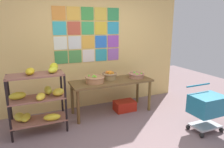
{
  "coord_description": "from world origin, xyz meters",
  "views": [
    {
      "loc": [
        -1.37,
        -2.35,
        1.82
      ],
      "look_at": [
        0.05,
        0.92,
        0.94
      ],
      "focal_mm": 32.35,
      "sensor_mm": 36.0,
      "label": 1
    }
  ],
  "objects_px": {
    "display_table": "(112,84)",
    "shopping_cart": "(207,106)",
    "banana_shelf_unit": "(39,96)",
    "fruit_basket_centre": "(136,75)",
    "produce_crate_under_table": "(125,106)",
    "fruit_basket_right": "(95,79)",
    "fruit_basket_back_right": "(110,75)"
  },
  "relations": [
    {
      "from": "banana_shelf_unit",
      "to": "fruit_basket_right",
      "type": "distance_m",
      "value": 1.11
    },
    {
      "from": "banana_shelf_unit",
      "to": "display_table",
      "type": "bearing_deg",
      "value": 9.37
    },
    {
      "from": "banana_shelf_unit",
      "to": "shopping_cart",
      "type": "distance_m",
      "value": 2.88
    },
    {
      "from": "shopping_cart",
      "to": "produce_crate_under_table",
      "type": "bearing_deg",
      "value": 123.14
    },
    {
      "from": "display_table",
      "to": "banana_shelf_unit",
      "type": "bearing_deg",
      "value": -170.63
    },
    {
      "from": "banana_shelf_unit",
      "to": "display_table",
      "type": "distance_m",
      "value": 1.47
    },
    {
      "from": "produce_crate_under_table",
      "to": "fruit_basket_back_right",
      "type": "bearing_deg",
      "value": 150.69
    },
    {
      "from": "fruit_basket_back_right",
      "to": "fruit_basket_right",
      "type": "distance_m",
      "value": 0.4
    },
    {
      "from": "fruit_basket_centre",
      "to": "shopping_cart",
      "type": "relative_size",
      "value": 0.44
    },
    {
      "from": "shopping_cart",
      "to": "display_table",
      "type": "bearing_deg",
      "value": 129.91
    },
    {
      "from": "fruit_basket_back_right",
      "to": "shopping_cart",
      "type": "distance_m",
      "value": 1.93
    },
    {
      "from": "display_table",
      "to": "fruit_basket_centre",
      "type": "height_order",
      "value": "fruit_basket_centre"
    },
    {
      "from": "banana_shelf_unit",
      "to": "fruit_basket_centre",
      "type": "height_order",
      "value": "banana_shelf_unit"
    },
    {
      "from": "banana_shelf_unit",
      "to": "fruit_basket_back_right",
      "type": "xyz_separation_m",
      "value": [
        1.45,
        0.35,
        0.14
      ]
    },
    {
      "from": "display_table",
      "to": "produce_crate_under_table",
      "type": "height_order",
      "value": "display_table"
    },
    {
      "from": "produce_crate_under_table",
      "to": "shopping_cart",
      "type": "height_order",
      "value": "shopping_cart"
    },
    {
      "from": "display_table",
      "to": "shopping_cart",
      "type": "xyz_separation_m",
      "value": [
        1.19,
        -1.38,
        -0.16
      ]
    },
    {
      "from": "fruit_basket_centre",
      "to": "display_table",
      "type": "bearing_deg",
      "value": 178.47
    },
    {
      "from": "banana_shelf_unit",
      "to": "shopping_cart",
      "type": "relative_size",
      "value": 1.5
    },
    {
      "from": "display_table",
      "to": "fruit_basket_right",
      "type": "bearing_deg",
      "value": -176.96
    },
    {
      "from": "display_table",
      "to": "shopping_cart",
      "type": "relative_size",
      "value": 2.14
    },
    {
      "from": "produce_crate_under_table",
      "to": "shopping_cart",
      "type": "distance_m",
      "value": 1.65
    },
    {
      "from": "display_table",
      "to": "shopping_cart",
      "type": "bearing_deg",
      "value": -49.24
    },
    {
      "from": "display_table",
      "to": "fruit_basket_right",
      "type": "xyz_separation_m",
      "value": [
        -0.37,
        -0.02,
        0.16
      ]
    },
    {
      "from": "banana_shelf_unit",
      "to": "produce_crate_under_table",
      "type": "xyz_separation_m",
      "value": [
        1.74,
        0.19,
        -0.53
      ]
    },
    {
      "from": "banana_shelf_unit",
      "to": "fruit_basket_centre",
      "type": "xyz_separation_m",
      "value": [
        2.03,
        0.22,
        0.12
      ]
    },
    {
      "from": "fruit_basket_centre",
      "to": "fruit_basket_right",
      "type": "relative_size",
      "value": 0.88
    },
    {
      "from": "banana_shelf_unit",
      "to": "shopping_cart",
      "type": "bearing_deg",
      "value": -23.4
    },
    {
      "from": "fruit_basket_right",
      "to": "produce_crate_under_table",
      "type": "height_order",
      "value": "fruit_basket_right"
    },
    {
      "from": "display_table",
      "to": "fruit_basket_centre",
      "type": "relative_size",
      "value": 4.89
    },
    {
      "from": "banana_shelf_unit",
      "to": "fruit_basket_back_right",
      "type": "bearing_deg",
      "value": 13.64
    },
    {
      "from": "banana_shelf_unit",
      "to": "produce_crate_under_table",
      "type": "distance_m",
      "value": 1.83
    }
  ]
}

